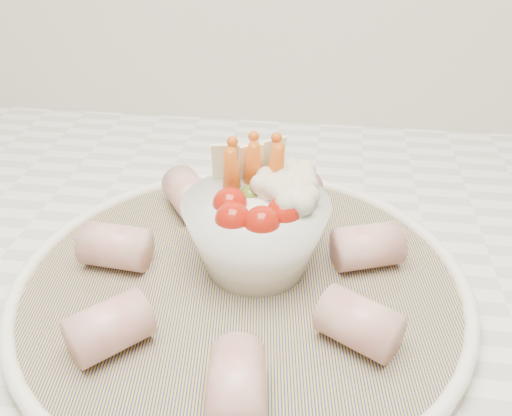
# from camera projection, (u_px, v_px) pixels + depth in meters

# --- Properties ---
(serving_platter) EXTENTS (0.43, 0.43, 0.02)m
(serving_platter) POSITION_uv_depth(u_px,v_px,m) (241.00, 286.00, 0.48)
(serving_platter) COLOR navy
(serving_platter) RESTS_ON kitchen_counter
(veggie_bowl) EXTENTS (0.12, 0.13, 0.11)m
(veggie_bowl) POSITION_uv_depth(u_px,v_px,m) (259.00, 225.00, 0.48)
(veggie_bowl) COLOR white
(veggie_bowl) RESTS_ON serving_platter
(cured_meat_rolls) EXTENTS (0.28, 0.30, 0.04)m
(cured_meat_rolls) POSITION_uv_depth(u_px,v_px,m) (239.00, 264.00, 0.47)
(cured_meat_rolls) COLOR #B85454
(cured_meat_rolls) RESTS_ON serving_platter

